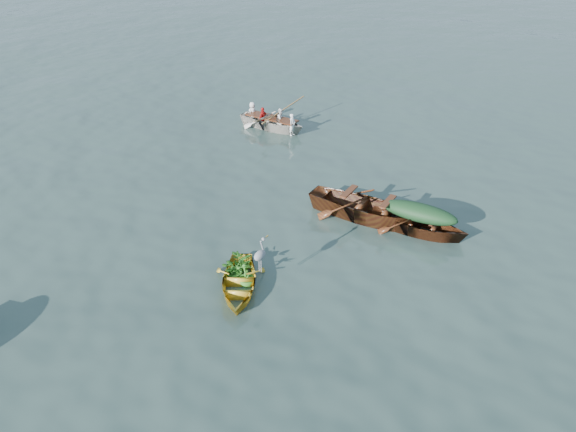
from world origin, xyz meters
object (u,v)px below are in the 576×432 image
object	(u,v)px
yellow_dinghy	(239,289)
open_wooden_boat	(366,219)
heron	(260,260)
rowed_boat	(272,129)
green_tarp_boat	(417,232)

from	to	relation	value
yellow_dinghy	open_wooden_boat	xyz separation A→B (m)	(1.11, 4.88, 0.00)
open_wooden_boat	heron	distance (m)	4.67
open_wooden_boat	rowed_boat	bearing A→B (deg)	53.11
heron	open_wooden_boat	bearing A→B (deg)	47.78
yellow_dinghy	rowed_boat	distance (m)	10.91
green_tarp_boat	heron	bearing A→B (deg)	149.74
open_wooden_boat	rowed_boat	xyz separation A→B (m)	(-6.63, 4.53, 0.00)
yellow_dinghy	green_tarp_boat	xyz separation A→B (m)	(2.69, 5.01, 0.00)
green_tarp_boat	rowed_boat	bearing A→B (deg)	57.37
yellow_dinghy	rowed_boat	xyz separation A→B (m)	(-5.52, 9.41, 0.00)
open_wooden_boat	heron	size ratio (longest dim) A/B	5.62
open_wooden_boat	heron	xyz separation A→B (m)	(-0.68, -4.54, 0.85)
yellow_dinghy	heron	size ratio (longest dim) A/B	3.23
yellow_dinghy	open_wooden_boat	world-z (taller)	open_wooden_boat
open_wooden_boat	yellow_dinghy	bearing A→B (deg)	164.61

